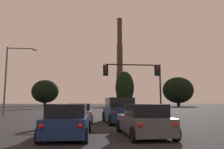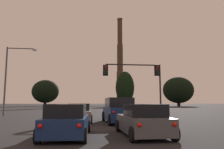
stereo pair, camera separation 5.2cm
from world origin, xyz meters
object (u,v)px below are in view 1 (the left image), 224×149
Objects in this scene: hatchback_right_lane_second at (143,121)px; smokestack at (120,70)px; traffic_light_overhead_right at (141,76)px; hatchback_center_lane_second at (68,122)px; sedan_center_lane_front at (79,113)px; suv_right_lane_front at (119,111)px; street_lamp at (11,72)px.

smokestack is (16.29, 118.18, 20.12)m from hatchback_right_lane_second.
traffic_light_overhead_right is 106.39m from smokestack.
hatchback_center_lane_second is at bearing -115.98° from traffic_light_overhead_right.
hatchback_right_lane_second is 8.53m from sedan_center_lane_front.
smokestack is at bearing 80.11° from hatchback_right_lane_second.
hatchback_right_lane_second is 0.08× the size of smokestack.
suv_right_lane_front is at bearing 66.14° from hatchback_center_lane_second.
hatchback_right_lane_second is 20.50m from street_lamp.
hatchback_right_lane_second is at bearing -90.51° from suv_right_lane_front.
smokestack is (16.48, 111.73, 19.89)m from suv_right_lane_front.
sedan_center_lane_front is (0.18, 7.90, 0.00)m from hatchback_center_lane_second.
street_lamp is (-8.09, 16.41, 4.35)m from hatchback_center_lane_second.
hatchback_center_lane_second is (-3.40, -0.00, 0.00)m from hatchback_right_lane_second.
suv_right_lane_front is at bearing -115.61° from traffic_light_overhead_right.
sedan_center_lane_front is (-3.02, 1.45, -0.23)m from suv_right_lane_front.
traffic_light_overhead_right is (6.57, 5.95, 3.83)m from sedan_center_lane_front.
street_lamp is at bearing 170.21° from traffic_light_overhead_right.
suv_right_lane_front is 15.61m from street_lamp.
traffic_light_overhead_right reaches higher than suv_right_lane_front.
street_lamp is at bearing 118.80° from hatchback_center_lane_second.
street_lamp is 0.15× the size of smokestack.
hatchback_center_lane_second is at bearing -118.63° from suv_right_lane_front.
hatchback_center_lane_second reaches higher than sedan_center_lane_front.
hatchback_right_lane_second reaches higher than sedan_center_lane_front.
sedan_center_lane_front is 113.79m from smokestack.
sedan_center_lane_front is at bearing 91.24° from hatchback_center_lane_second.
suv_right_lane_front is at bearing -26.77° from sedan_center_lane_front.
traffic_light_overhead_right is at bearing 40.95° from sedan_center_lane_front.
hatchback_center_lane_second is 7.90m from sedan_center_lane_front.
sedan_center_lane_front is at bearing -137.84° from traffic_light_overhead_right.
traffic_light_overhead_right is at bearing -9.79° from street_lamp.
traffic_light_overhead_right is (3.35, 13.84, 3.84)m from hatchback_right_lane_second.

